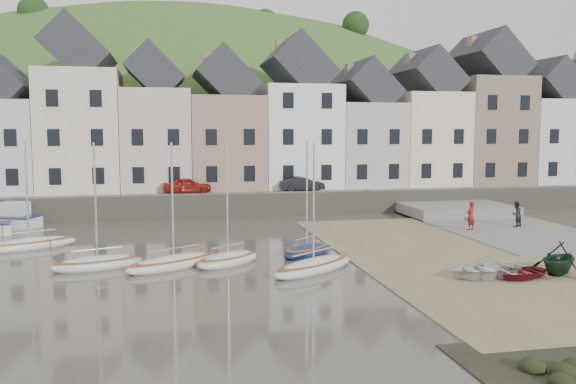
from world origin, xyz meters
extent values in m
plane|color=#474037|center=(0.00, 0.00, 0.00)|extent=(160.00, 160.00, 0.00)
cube|color=#3C6127|center=(0.00, 32.00, 0.75)|extent=(90.00, 30.00, 1.50)
cube|color=slate|center=(0.00, 20.50, 1.55)|extent=(70.00, 7.00, 0.10)
cube|color=slate|center=(0.00, 17.00, 0.90)|extent=(70.00, 1.20, 1.80)
cube|color=#7A654A|center=(11.00, 0.00, 0.03)|extent=(18.00, 26.00, 0.06)
cube|color=slate|center=(15.00, 8.00, 0.06)|extent=(8.00, 18.00, 0.12)
ellipsoid|color=#3C6127|center=(-5.00, 60.00, -18.00)|extent=(134.40, 84.00, 84.00)
cylinder|color=#382619|center=(-22.00, 48.00, 18.00)|extent=(0.50, 0.50, 3.00)
sphere|color=#213D19|center=(-22.00, 48.00, 20.50)|extent=(3.60, 3.60, 3.60)
cylinder|color=#382619|center=(-8.00, 52.00, 18.00)|extent=(0.50, 0.50, 3.00)
sphere|color=#213D19|center=(-8.00, 52.00, 20.50)|extent=(3.60, 3.60, 3.60)
cylinder|color=#382619|center=(6.00, 50.00, 18.00)|extent=(0.50, 0.50, 3.00)
sphere|color=#213D19|center=(6.00, 50.00, 20.50)|extent=(3.60, 3.60, 3.60)
cylinder|color=#382619|center=(18.00, 49.00, 18.00)|extent=(0.50, 0.50, 3.00)
sphere|color=#213D19|center=(18.00, 49.00, 20.50)|extent=(3.60, 3.60, 3.60)
cube|color=beige|center=(-20.05, 24.00, 5.25)|extent=(5.80, 8.00, 7.50)
cube|color=beige|center=(-13.90, 24.00, 6.50)|extent=(6.40, 8.00, 10.00)
cube|color=gray|center=(-15.50, 24.00, 14.73)|extent=(0.60, 0.90, 1.40)
cube|color=beige|center=(-7.85, 24.00, 5.75)|extent=(5.60, 8.00, 8.50)
cube|color=gray|center=(-9.25, 24.00, 12.82)|extent=(0.60, 0.90, 1.40)
cube|color=gray|center=(-1.90, 24.00, 5.50)|extent=(6.20, 8.00, 8.00)
cube|color=gray|center=(-3.45, 24.00, 12.62)|extent=(0.60, 0.90, 1.40)
cube|color=white|center=(4.55, 24.00, 6.00)|extent=(6.60, 8.00, 9.00)
cube|color=gray|center=(2.90, 24.00, 13.83)|extent=(0.60, 0.90, 1.40)
cube|color=#B6B1A6|center=(10.80, 24.00, 5.25)|extent=(5.80, 8.00, 7.50)
cube|color=gray|center=(9.35, 24.00, 11.92)|extent=(0.60, 0.90, 1.40)
cube|color=beige|center=(16.75, 24.00, 5.75)|extent=(6.00, 8.00, 8.50)
cube|color=gray|center=(15.25, 24.00, 13.02)|extent=(0.60, 0.90, 1.40)
cube|color=#7D6C5A|center=(23.00, 24.00, 6.50)|extent=(6.40, 8.00, 10.00)
cube|color=gray|center=(21.40, 24.00, 14.73)|extent=(0.60, 0.90, 1.40)
cube|color=silver|center=(29.15, 24.00, 5.50)|extent=(5.80, 8.00, 8.00)
cube|color=gray|center=(27.70, 24.00, 12.42)|extent=(0.60, 0.90, 1.40)
ellipsoid|color=silver|center=(-14.78, 6.85, 0.20)|extent=(5.37, 3.80, 0.84)
ellipsoid|color=brown|center=(-14.78, 6.85, 0.42)|extent=(4.93, 3.48, 0.20)
cylinder|color=#B2B5B7|center=(-14.78, 6.85, 3.30)|extent=(0.10, 0.10, 5.60)
cylinder|color=#B2B5B7|center=(-14.78, 6.85, 0.95)|extent=(2.60, 1.43, 0.08)
ellipsoid|color=silver|center=(-10.46, 1.05, 0.20)|extent=(4.61, 2.71, 0.84)
ellipsoid|color=brown|center=(-10.46, 1.05, 0.42)|extent=(4.24, 2.47, 0.20)
cylinder|color=#B2B5B7|center=(-10.46, 1.05, 3.30)|extent=(0.10, 0.10, 5.60)
cylinder|color=#B2B5B7|center=(-10.46, 1.05, 0.95)|extent=(2.32, 0.78, 0.08)
ellipsoid|color=beige|center=(-6.84, 0.46, 0.20)|extent=(5.23, 4.07, 0.84)
ellipsoid|color=brown|center=(-6.84, 0.46, 0.42)|extent=(4.80, 3.73, 0.20)
cylinder|color=#B2B5B7|center=(-6.84, 0.46, 3.30)|extent=(0.10, 0.10, 5.60)
cylinder|color=#B2B5B7|center=(-6.84, 0.46, 0.95)|extent=(2.48, 1.61, 0.08)
ellipsoid|color=silver|center=(-4.17, 0.62, 0.20)|extent=(3.95, 3.48, 0.84)
ellipsoid|color=brown|center=(-4.17, 0.62, 0.42)|extent=(3.62, 3.19, 0.20)
cylinder|color=#B2B5B7|center=(-4.17, 0.62, 3.30)|extent=(0.10, 0.10, 5.60)
cylinder|color=#B2B5B7|center=(-4.17, 0.62, 0.95)|extent=(1.73, 1.32, 0.08)
ellipsoid|color=silver|center=(-0.33, -1.65, 0.20)|extent=(5.19, 4.30, 0.84)
ellipsoid|color=brown|center=(-0.33, -1.65, 0.42)|extent=(4.76, 3.94, 0.20)
cylinder|color=#B2B5B7|center=(-0.33, -1.65, 3.30)|extent=(0.10, 0.10, 5.60)
cylinder|color=#B2B5B7|center=(-0.33, -1.65, 0.95)|extent=(2.42, 1.76, 0.08)
ellipsoid|color=#162245|center=(0.21, 2.00, 0.20)|extent=(3.75, 3.62, 0.84)
ellipsoid|color=brown|center=(0.21, 2.00, 0.42)|extent=(3.44, 3.32, 0.20)
cylinder|color=#B2B5B7|center=(0.21, 2.00, 3.30)|extent=(0.10, 0.10, 5.60)
cylinder|color=#B2B5B7|center=(0.21, 2.00, 0.95)|extent=(1.56, 1.45, 0.08)
cube|color=silver|center=(-18.14, 15.23, 0.35)|extent=(5.11, 3.37, 0.70)
cube|color=#162245|center=(-18.14, 15.23, 0.72)|extent=(5.04, 3.38, 0.08)
cube|color=silver|center=(-17.47, 15.50, 1.20)|extent=(2.01, 1.74, 1.00)
imported|color=silver|center=(6.85, -4.55, 0.42)|extent=(3.70, 2.84, 0.71)
imported|color=black|center=(10.55, -4.70, 0.82)|extent=(3.77, 3.66, 1.52)
imported|color=maroon|center=(8.43, -5.06, 0.33)|extent=(3.12, 2.67, 0.55)
imported|color=maroon|center=(12.48, 6.97, 1.08)|extent=(0.83, 0.74, 1.91)
imported|color=#222227|center=(16.20, 7.61, 0.98)|extent=(1.03, 0.94, 1.72)
imported|color=maroon|center=(-5.44, 19.50, 2.25)|extent=(3.93, 1.86, 1.30)
imported|color=black|center=(3.97, 19.50, 2.21)|extent=(3.72, 1.36, 1.22)
ellipsoid|color=black|center=(2.76, -14.38, 0.15)|extent=(0.74, 0.81, 0.48)
ellipsoid|color=black|center=(2.94, -15.40, 0.13)|extent=(0.66, 0.73, 0.43)
ellipsoid|color=black|center=(3.38, -14.94, 0.15)|extent=(0.76, 0.84, 0.50)
camera|label=1|loc=(-7.13, -28.70, 6.72)|focal=37.29mm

